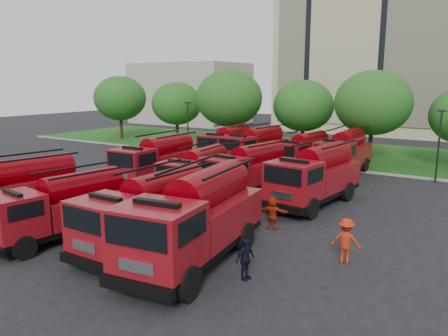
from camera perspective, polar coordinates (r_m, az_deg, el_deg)
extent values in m
plane|color=black|center=(23.69, -10.82, -6.24)|extent=(140.00, 140.00, 0.00)
cube|color=#134312|center=(45.62, 12.25, 2.19)|extent=(70.00, 16.00, 0.12)
cube|color=gray|center=(38.24, 7.94, 0.64)|extent=(70.00, 0.30, 0.14)
cube|color=tan|center=(65.93, 21.47, 15.25)|extent=(30.00, 14.00, 25.00)
cube|color=black|center=(59.03, 20.02, 15.90)|extent=(28.00, 0.15, 22.00)
cube|color=#9E998C|center=(75.67, -4.44, 9.67)|extent=(18.00, 12.00, 10.00)
cylinder|color=#382314|center=(55.45, -13.25, 5.02)|extent=(0.36, 0.36, 2.62)
ellipsoid|color=#1A4D16|center=(55.19, -13.43, 8.85)|extent=(6.30, 6.30, 5.36)
cylinder|color=#382314|center=(50.81, -6.12, 4.57)|extent=(0.36, 0.36, 2.38)
ellipsoid|color=#1A4D16|center=(50.54, -6.20, 8.37)|extent=(5.71, 5.71, 4.86)
cylinder|color=#382314|center=(44.95, 0.65, 4.04)|extent=(0.36, 0.36, 2.80)
ellipsoid|color=#1A4D16|center=(44.62, 0.67, 9.09)|extent=(6.72, 6.72, 5.71)
cylinder|color=#382314|center=(43.98, 10.17, 3.48)|extent=(0.36, 0.36, 2.45)
ellipsoid|color=#1A4D16|center=(43.65, 10.33, 7.99)|extent=(5.88, 5.88, 5.00)
cylinder|color=#382314|center=(40.35, 18.54, 2.58)|extent=(0.36, 0.36, 2.73)
ellipsoid|color=#1A4D16|center=(39.99, 18.89, 8.06)|extent=(6.55, 6.55, 5.57)
cylinder|color=black|center=(42.45, -4.75, 5.07)|extent=(0.14, 0.14, 5.00)
cube|color=black|center=(42.25, -4.80, 8.51)|extent=(0.60, 0.25, 0.12)
cylinder|color=black|center=(33.96, 26.21, 2.41)|extent=(0.14, 0.14, 5.00)
cube|color=black|center=(33.72, 26.59, 6.69)|extent=(0.60, 0.25, 0.12)
cube|color=black|center=(25.02, -25.57, -4.72)|extent=(3.45, 7.08, 0.29)
cube|color=maroon|center=(25.21, -23.47, -2.61)|extent=(3.16, 4.82, 1.26)
cylinder|color=#610006|center=(25.00, -23.65, -0.31)|extent=(2.18, 4.27, 1.45)
cylinder|color=black|center=(26.67, -22.94, -3.78)|extent=(0.53, 1.11, 1.07)
cylinder|color=black|center=(24.70, -20.84, -4.78)|extent=(0.53, 1.11, 1.07)
cube|color=black|center=(21.30, -20.09, -7.09)|extent=(2.95, 6.54, 0.27)
cube|color=maroon|center=(20.13, -25.68, -5.57)|extent=(2.47, 2.27, 1.76)
cube|color=maroon|center=(21.56, -17.92, -4.72)|extent=(2.77, 4.41, 1.17)
cylinder|color=#610006|center=(21.33, -18.08, -2.25)|extent=(1.87, 3.94, 1.35)
cylinder|color=black|center=(21.31, -27.00, -7.90)|extent=(0.45, 1.03, 0.99)
cylinder|color=black|center=(19.49, -24.65, -9.43)|extent=(0.45, 1.03, 0.99)
cylinder|color=black|center=(22.95, -17.81, -5.87)|extent=(0.45, 1.03, 0.99)
cylinder|color=black|center=(21.27, -14.87, -7.05)|extent=(0.45, 1.03, 0.99)
cube|color=black|center=(19.10, -9.57, -8.47)|extent=(2.29, 6.92, 0.30)
cube|color=black|center=(16.89, -17.78, -11.74)|extent=(2.47, 0.25, 0.35)
cube|color=maroon|center=(17.17, -15.07, -7.06)|extent=(2.43, 2.18, 1.93)
cube|color=black|center=(16.36, -18.04, -6.51)|extent=(2.08, 0.05, 0.84)
cube|color=maroon|center=(19.62, -7.50, -5.44)|extent=(2.43, 4.55, 1.29)
cylinder|color=#610006|center=(19.35, -7.58, -2.46)|extent=(1.49, 4.15, 1.48)
cylinder|color=black|center=(18.28, -17.77, -10.12)|extent=(0.35, 1.09, 1.09)
cylinder|color=black|center=(16.68, -12.69, -11.94)|extent=(0.35, 1.09, 1.09)
cylinder|color=black|center=(21.10, -8.59, -6.80)|extent=(0.35, 1.09, 1.09)
cylinder|color=black|center=(19.73, -3.58, -7.98)|extent=(0.35, 1.09, 1.09)
cube|color=black|center=(17.47, -3.67, -9.99)|extent=(3.52, 7.95, 0.33)
cube|color=black|center=(14.50, -11.37, -15.08)|extent=(2.76, 0.64, 0.38)
cube|color=maroon|center=(14.94, -8.66, -8.80)|extent=(2.99, 2.75, 2.14)
cube|color=black|center=(13.83, -11.58, -8.39)|extent=(2.29, 0.36, 0.93)
cube|color=maroon|center=(18.19, -1.86, -6.18)|extent=(3.34, 5.36, 1.43)
cylinder|color=#610006|center=(17.87, -1.88, -2.61)|extent=(2.24, 4.79, 1.65)
cylinder|color=black|center=(15.97, -12.83, -12.80)|extent=(0.54, 1.25, 1.21)
cylinder|color=black|center=(14.67, -4.75, -14.80)|extent=(0.54, 1.25, 1.21)
cylinder|color=black|center=(19.71, -4.12, -7.83)|extent=(0.54, 1.25, 1.21)
cylinder|color=black|center=(18.66, 2.74, -8.92)|extent=(0.54, 1.25, 1.21)
cube|color=black|center=(30.78, -8.63, -0.85)|extent=(2.48, 7.11, 0.30)
cube|color=black|center=(28.22, -13.31, -2.23)|extent=(2.53, 0.31, 0.35)
cube|color=maroon|center=(28.79, -11.80, 0.51)|extent=(2.52, 2.28, 1.97)
cube|color=black|center=(27.91, -13.42, 1.06)|extent=(2.12, 0.10, 0.86)
cube|color=maroon|center=(31.46, -7.37, 0.95)|extent=(2.58, 4.70, 1.31)
cylinder|color=#610006|center=(31.29, -7.42, 2.88)|extent=(1.61, 4.27, 1.51)
cylinder|color=black|center=(29.69, -13.60, -1.68)|extent=(0.38, 1.12, 1.11)
cylinder|color=black|center=(28.13, -10.25, -2.26)|extent=(0.38, 1.12, 1.11)
cylinder|color=black|center=(32.89, -8.14, -0.23)|extent=(0.38, 1.12, 1.11)
cylinder|color=black|center=(31.48, -4.88, -0.67)|extent=(0.38, 1.12, 1.11)
cube|color=black|center=(27.55, -3.43, -2.32)|extent=(2.77, 6.46, 0.27)
cube|color=black|center=(24.94, -7.04, -3.95)|extent=(2.25, 0.48, 0.31)
cube|color=maroon|center=(25.53, -5.83, -1.13)|extent=(2.41, 2.21, 1.75)
cube|color=black|center=(24.62, -7.08, -0.66)|extent=(1.87, 0.26, 0.76)
cube|color=maroon|center=(28.23, -2.46, -0.49)|extent=(2.66, 4.34, 1.16)
cylinder|color=#610006|center=(28.06, -2.48, 1.41)|extent=(1.77, 3.89, 1.34)
cylinder|color=black|center=(26.19, -7.91, -3.33)|extent=(0.43, 1.01, 0.98)
cylinder|color=black|center=(25.12, -4.00, -3.88)|extent=(0.43, 1.01, 0.98)
cylinder|color=black|center=(29.43, -3.62, -1.62)|extent=(0.43, 1.01, 0.98)
cylinder|color=black|center=(28.49, -0.02, -2.03)|extent=(0.43, 1.01, 0.98)
cube|color=black|center=(27.79, 3.14, -2.12)|extent=(3.14, 6.94, 0.29)
cube|color=black|center=(25.29, -1.62, -3.56)|extent=(2.40, 0.58, 0.33)
cube|color=maroon|center=(25.82, 0.02, -0.69)|extent=(2.62, 2.42, 1.86)
cube|color=black|center=(24.95, -1.59, -0.10)|extent=(1.99, 0.34, 0.81)
cube|color=maroon|center=(28.44, 4.46, -0.25)|extent=(2.95, 4.69, 1.24)
cylinder|color=#610006|center=(28.25, 4.49, 1.77)|extent=(2.00, 4.18, 1.43)
cylinder|color=black|center=(26.67, -2.03, -2.89)|extent=(0.48, 1.09, 1.05)
cylinder|color=black|center=(25.26, 1.62, -3.69)|extent=(0.48, 1.09, 1.05)
cylinder|color=black|center=(29.79, 3.51, -1.40)|extent=(0.48, 1.09, 1.05)
cylinder|color=black|center=(28.54, 7.01, -2.03)|extent=(0.48, 1.09, 1.05)
cube|color=black|center=(25.92, 11.75, -3.20)|extent=(3.14, 7.49, 0.31)
cube|color=black|center=(22.81, 7.47, -5.18)|extent=(2.61, 0.53, 0.36)
cube|color=maroon|center=(23.50, 9.07, -1.65)|extent=(2.77, 2.54, 2.03)
cube|color=black|center=(22.42, 7.62, -1.01)|extent=(2.18, 0.28, 0.88)
cube|color=maroon|center=(26.73, 12.94, -0.98)|extent=(3.03, 5.02, 1.35)
cylinder|color=#610006|center=(26.52, 13.04, 1.36)|extent=(2.01, 4.51, 1.56)
cylinder|color=black|center=(24.24, 6.27, -4.29)|extent=(0.48, 1.18, 1.14)
cylinder|color=black|center=(23.10, 11.29, -5.23)|extent=(0.48, 1.18, 1.14)
cylinder|color=black|center=(28.09, 11.32, -2.28)|extent=(0.48, 1.18, 1.14)
cylinder|color=black|center=(27.11, 15.80, -2.98)|extent=(0.48, 1.18, 1.14)
cube|color=black|center=(38.46, 0.54, 1.66)|extent=(2.74, 6.96, 0.29)
cube|color=black|center=(35.50, -2.08, 0.77)|extent=(2.45, 0.43, 0.34)
cube|color=maroon|center=(36.27, -1.19, 2.83)|extent=(2.54, 2.31, 1.90)
cube|color=black|center=(35.28, -2.07, 3.30)|extent=(2.04, 0.20, 0.83)
cube|color=maroon|center=(39.28, 1.28, 3.01)|extent=(2.71, 4.64, 1.27)
cylinder|color=#610006|center=(39.15, 1.28, 4.51)|extent=(1.76, 4.19, 1.46)
cylinder|color=black|center=(36.86, -2.85, 1.07)|extent=(0.42, 1.09, 1.07)
cylinder|color=black|center=(35.76, 0.22, 0.77)|extent=(0.42, 1.09, 1.07)
cylinder|color=black|center=(40.53, 0.31, 2.02)|extent=(0.42, 1.09, 1.07)
cylinder|color=black|center=(39.53, 3.17, 1.76)|extent=(0.42, 1.09, 1.07)
cube|color=black|center=(36.91, 4.07, 1.25)|extent=(3.07, 7.18, 0.30)
cube|color=black|center=(34.14, 0.63, 0.38)|extent=(2.50, 0.53, 0.35)
cube|color=maroon|center=(34.83, 1.81, 2.54)|extent=(2.67, 2.45, 1.94)
cube|color=black|center=(33.90, 0.67, 3.07)|extent=(2.08, 0.29, 0.85)
cube|color=maroon|center=(37.67, 5.05, 2.66)|extent=(2.94, 4.83, 1.29)
cylinder|color=#610006|center=(37.53, 5.07, 4.26)|extent=(1.96, 4.32, 1.49)
cylinder|color=black|center=(35.58, 0.14, 0.74)|extent=(0.47, 1.13, 1.09)
cylinder|color=black|center=(34.21, 3.12, 0.29)|extent=(0.47, 1.13, 1.09)
cylinder|color=black|center=(39.02, 4.22, 1.64)|extent=(0.47, 1.13, 1.09)
cylinder|color=black|center=(37.77, 7.05, 1.27)|extent=(0.47, 1.13, 1.09)
cube|color=black|center=(34.81, 10.30, 0.43)|extent=(2.69, 6.75, 0.28)
cube|color=black|center=(31.93, 7.54, -0.55)|extent=(2.37, 0.42, 0.33)
cube|color=maroon|center=(32.65, 8.54, 1.67)|extent=(2.47, 2.25, 1.84)
cube|color=black|center=(31.68, 7.64, 2.18)|extent=(1.98, 0.21, 0.80)
cube|color=maroon|center=(35.59, 11.11, 1.87)|extent=(2.65, 4.51, 1.22)
cylinder|color=#610006|center=(35.45, 11.17, 3.46)|extent=(1.73, 4.06, 1.41)
cylinder|color=black|center=(33.23, 6.69, -0.14)|extent=(0.41, 1.06, 1.04)
cylinder|color=black|center=(32.20, 10.01, -0.60)|extent=(0.41, 1.06, 1.04)
cylinder|color=black|center=(36.79, 10.01, 0.87)|extent=(0.41, 1.06, 1.04)
cylinder|color=black|center=(35.87, 13.08, 0.48)|extent=(0.41, 1.06, 1.04)
cube|color=black|center=(34.50, 15.30, 0.21)|extent=(2.57, 7.30, 0.31)
cube|color=black|center=(31.06, 13.40, -0.98)|extent=(2.59, 0.33, 0.36)
cube|color=maroon|center=(31.95, 14.16, 1.54)|extent=(2.59, 2.34, 2.02)
cube|color=black|center=(30.79, 13.56, 2.09)|extent=(2.17, 0.11, 0.88)
cube|color=maroon|center=(35.44, 15.89, 1.83)|extent=(2.66, 4.82, 1.34)
cylinder|color=#610006|center=(35.29, 15.98, 3.59)|extent=(1.67, 4.38, 1.55)
cylinder|color=black|center=(32.35, 11.94, -0.53)|extent=(0.39, 1.15, 1.14)
cylinder|color=black|center=(31.67, 15.99, -0.98)|extent=(0.39, 1.15, 1.14)
cylinder|color=black|center=(36.61, 14.33, 0.72)|extent=(0.39, 1.15, 1.14)
cylinder|color=black|center=(36.00, 17.94, 0.35)|extent=(0.39, 1.15, 1.14)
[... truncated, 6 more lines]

